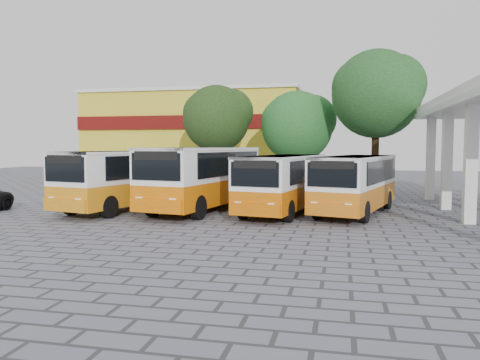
% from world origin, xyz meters
% --- Properties ---
extents(ground, '(90.00, 90.00, 0.00)m').
position_xyz_m(ground, '(0.00, 0.00, 0.00)').
color(ground, slate).
rests_on(ground, ground).
extents(shophouse_block, '(20.40, 10.40, 8.30)m').
position_xyz_m(shophouse_block, '(-11.00, 25.99, 4.16)').
color(shophouse_block, gold).
rests_on(shophouse_block, ground).
extents(bus_far_left, '(4.07, 8.30, 2.85)m').
position_xyz_m(bus_far_left, '(-7.31, 2.72, 1.65)').
color(bus_far_left, '#CB790C').
rests_on(bus_far_left, ground).
extents(bus_centre_left, '(3.97, 8.73, 3.02)m').
position_xyz_m(bus_centre_left, '(-3.60, 3.28, 1.75)').
color(bus_centre_left, '#CF5F00').
rests_on(bus_centre_left, ground).
extents(bus_centre_right, '(3.52, 7.69, 2.66)m').
position_xyz_m(bus_centre_right, '(0.26, 3.10, 1.54)').
color(bus_centre_right, '#C25700').
rests_on(bus_centre_right, ground).
extents(bus_far_right, '(4.11, 7.74, 2.64)m').
position_xyz_m(bus_far_right, '(3.49, 3.58, 1.53)').
color(bus_far_right, '#C2630C').
rests_on(bus_far_right, ground).
extents(tree_left, '(5.18, 4.93, 7.60)m').
position_xyz_m(tree_left, '(-6.24, 15.56, 5.30)').
color(tree_left, black).
rests_on(tree_left, ground).
extents(tree_middle, '(5.34, 5.08, 7.04)m').
position_xyz_m(tree_middle, '(-0.27, 15.59, 4.66)').
color(tree_middle, black).
rests_on(tree_middle, ground).
extents(tree_right, '(5.94, 5.66, 9.26)m').
position_xyz_m(tree_right, '(5.02, 13.30, 6.61)').
color(tree_right, black).
rests_on(tree_right, ground).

